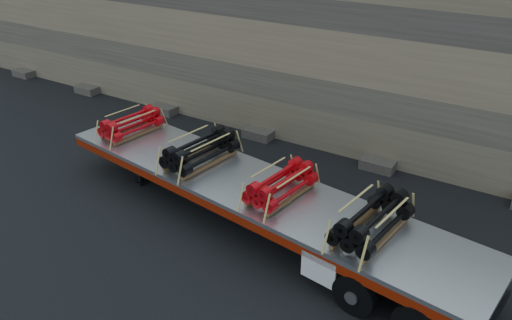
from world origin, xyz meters
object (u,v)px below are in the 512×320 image
Objects in this scene: trailer at (252,204)px; bundle_rear at (372,220)px; bundle_midfront at (200,151)px; bundle_midrear at (281,185)px; bundle_front at (131,124)px.

bundle_rear is (3.73, -0.52, 1.09)m from trailer.
trailer is 5.91× the size of bundle_midfront.
bundle_midrear is at bearing -0.00° from trailer.
bundle_midfront reaches higher than bundle_midrear.
bundle_midfront is at bearing -0.00° from bundle_front.
bundle_midfront is 1.00× the size of bundle_rear.
bundle_midfront is at bearing 180.00° from bundle_rear.
bundle_front is 0.89× the size of bundle_rear.
bundle_rear is at bearing -0.00° from trailer.
bundle_midfront is (-2.01, 0.28, 1.10)m from trailer.
bundle_rear is (2.70, -0.37, 0.04)m from bundle_midrear.
bundle_midrear is (1.03, -0.14, 1.06)m from trailer.
bundle_rear is at bearing 0.00° from bundle_front.
bundle_midrear is at bearing 180.00° from bundle_rear.
bundle_rear is (5.74, -0.80, -0.00)m from bundle_midfront.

